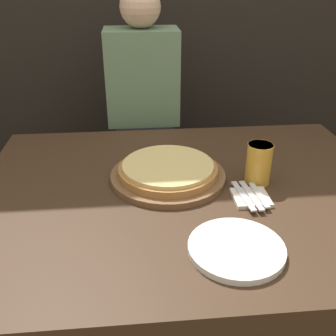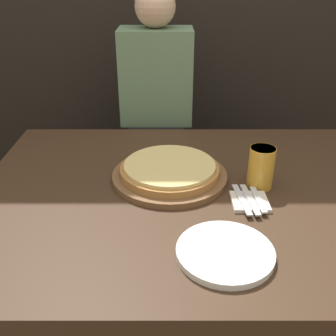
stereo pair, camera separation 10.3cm
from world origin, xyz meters
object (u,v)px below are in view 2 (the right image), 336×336
Objects in this scene: pizza_on_board at (168,172)px; beer_glass at (259,166)px; fork at (240,199)px; dinner_plate at (224,252)px; spoon at (257,199)px; dinner_knife at (248,199)px; diner_person at (155,137)px.

pizza_on_board is 0.30m from beer_glass.
fork is at bearing -35.54° from pizza_on_board.
dinner_plate is 1.66× the size of spoon.
spoon is (0.13, 0.24, 0.01)m from dinner_plate.
fork is (-0.07, -0.10, -0.06)m from beer_glass.
dinner_knife is (0.24, -0.16, -0.01)m from pizza_on_board.
beer_glass is 0.56× the size of dinner_plate.
beer_glass is 0.79× the size of fork.
fork is 1.18× the size of spoon.
pizza_on_board reaches higher than spoon.
pizza_on_board is at bearing 169.91° from beer_glass.
pizza_on_board is 0.27m from fork.
beer_glass is 0.14m from fork.
diner_person is at bearing 117.82° from beer_glass.
spoon is 0.11× the size of diner_person.
dinner_plate is at bearing -70.85° from pizza_on_board.
fork is 1.00× the size of dinner_knife.
spoon is 0.85m from diner_person.
diner_person is at bearing 95.56° from pizza_on_board.
dinner_plate is 0.27m from spoon.
diner_person reaches higher than dinner_knife.
dinner_plate is at bearing -118.76° from spoon.
dinner_knife is at bearing -115.37° from beer_glass.
pizza_on_board reaches higher than dinner_plate.
diner_person is (-0.20, 1.01, -0.12)m from dinner_plate.
beer_glass reaches higher than dinner_knife.
pizza_on_board reaches higher than fork.
beer_glass is 0.78m from diner_person.
beer_glass is 0.13m from dinner_knife.
beer_glass is at bearing -10.09° from pizza_on_board.
dinner_knife is (0.02, 0.00, 0.00)m from fork.
beer_glass is 0.93× the size of spoon.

